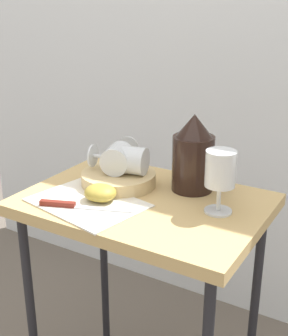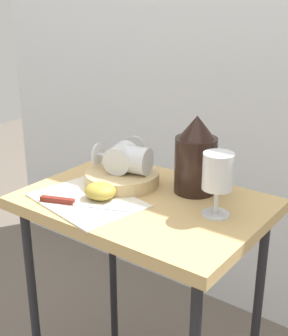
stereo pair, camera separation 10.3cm
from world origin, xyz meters
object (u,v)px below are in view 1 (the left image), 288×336
object	(u,v)px
table	(144,226)
wine_glass_upright	(220,172)
wine_glass_tipped_near	(128,160)
basket_tray	(119,179)
wine_glass_tipped_far	(118,158)
apple_half_right	(102,193)
pitcher	(194,160)
apple_half_left	(99,192)
knife	(73,205)

from	to	relation	value
table	wine_glass_upright	xyz separation A→B (m)	(0.18, 0.02, 0.17)
table	wine_glass_tipped_near	bearing A→B (deg)	147.00
basket_tray	wine_glass_tipped_far	world-z (taller)	wine_glass_tipped_far
apple_half_right	pitcher	bearing A→B (deg)	49.62
basket_tray	wine_glass_upright	distance (m)	0.30
pitcher	wine_glass_tipped_far	distance (m)	0.19
apple_half_right	wine_glass_upright	bearing A→B (deg)	19.42
apple_half_left	apple_half_right	xyz separation A→B (m)	(0.01, 0.00, 0.00)
table	wine_glass_tipped_far	size ratio (longest dim) A/B	4.48
table	wine_glass_tipped_near	world-z (taller)	wine_glass_tipped_near
table	pitcher	size ratio (longest dim) A/B	3.48
wine_glass_tipped_near	wine_glass_tipped_far	xyz separation A→B (m)	(-0.03, -0.00, 0.00)
pitcher	knife	bearing A→B (deg)	-127.74
knife	table	bearing A→B (deg)	49.60
basket_tray	wine_glass_upright	bearing A→B (deg)	-3.57
table	apple_half_left	xyz separation A→B (m)	(-0.08, -0.07, 0.10)
pitcher	wine_glass_upright	world-z (taller)	pitcher
wine_glass_tipped_near	wine_glass_tipped_far	bearing A→B (deg)	-174.56
wine_glass_tipped_far	basket_tray	bearing A→B (deg)	-54.59
wine_glass_upright	wine_glass_tipped_far	xyz separation A→B (m)	(-0.29, 0.02, -0.03)
basket_tray	wine_glass_tipped_far	xyz separation A→B (m)	(-0.00, 0.01, 0.05)
wine_glass_upright	basket_tray	bearing A→B (deg)	176.43
table	wine_glass_tipped_far	bearing A→B (deg)	155.77
wine_glass_upright	apple_half_right	bearing A→B (deg)	-160.58
wine_glass_tipped_near	apple_half_right	xyz separation A→B (m)	(0.00, -0.12, -0.05)
apple_half_right	knife	size ratio (longest dim) A/B	0.33
wine_glass_upright	wine_glass_tipped_near	distance (m)	0.26
basket_tray	wine_glass_tipped_near	distance (m)	0.06
table	apple_half_left	size ratio (longest dim) A/B	9.67
table	basket_tray	bearing A→B (deg)	157.90
wine_glass_upright	wine_glass_tipped_near	size ratio (longest dim) A/B	0.93
basket_tray	pitcher	distance (m)	0.20
wine_glass_tipped_near	apple_half_left	size ratio (longest dim) A/B	2.23
pitcher	wine_glass_upright	xyz separation A→B (m)	(0.11, -0.09, 0.02)
apple_half_left	pitcher	bearing A→B (deg)	48.46
table	basket_tray	distance (m)	0.14
wine_glass_upright	wine_glass_tipped_near	bearing A→B (deg)	174.08
wine_glass_upright	wine_glass_tipped_near	xyz separation A→B (m)	(-0.26, 0.03, -0.03)
basket_tray	pitcher	size ratio (longest dim) A/B	0.99
pitcher	wine_glass_tipped_near	distance (m)	0.17
apple_half_left	apple_half_right	bearing A→B (deg)	7.03
wine_glass_upright	apple_half_left	world-z (taller)	wine_glass_upright
wine_glass_tipped_far	apple_half_right	size ratio (longest dim) A/B	2.16
basket_tray	wine_glass_tipped_near	xyz separation A→B (m)	(0.02, 0.01, 0.05)
pitcher	wine_glass_upright	distance (m)	0.14
apple_half_left	knife	world-z (taller)	apple_half_left
wine_glass_tipped_near	wine_glass_tipped_far	distance (m)	0.03
table	pitcher	xyz separation A→B (m)	(0.08, 0.11, 0.15)
basket_tray	knife	xyz separation A→B (m)	(-0.01, -0.18, -0.01)
basket_tray	apple_half_right	bearing A→B (deg)	-77.25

